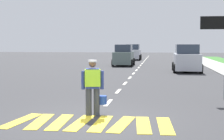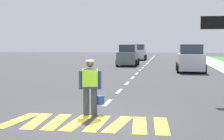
# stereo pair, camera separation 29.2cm
# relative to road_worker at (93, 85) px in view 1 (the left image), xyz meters

# --- Properties ---
(ground_plane) EXTENTS (96.00, 96.00, 0.00)m
(ground_plane) POSITION_rel_road_worker_xyz_m (0.12, 20.48, -0.93)
(ground_plane) COLOR #333335
(crosswalk_stripes) EXTENTS (4.55, 1.93, 0.01)m
(crosswalk_stripes) POSITION_rel_road_worker_xyz_m (0.12, -1.00, -0.92)
(crosswalk_stripes) COLOR yellow
(crosswalk_stripes) RESTS_ON ground
(lane_center_line) EXTENTS (0.14, 46.40, 0.01)m
(lane_center_line) POSITION_rel_road_worker_xyz_m (0.12, 24.68, -0.93)
(lane_center_line) COLOR silver
(lane_center_line) RESTS_ON ground
(road_worker) EXTENTS (0.73, 0.48, 1.67)m
(road_worker) POSITION_rel_road_worker_xyz_m (0.00, 0.00, 0.00)
(road_worker) COLOR #383D4C
(road_worker) RESTS_ON ground
(lane_direction_sign) EXTENTS (1.16, 0.11, 3.20)m
(lane_direction_sign) POSITION_rel_road_worker_xyz_m (4.23, 3.63, 1.48)
(lane_direction_sign) COLOR gray
(lane_direction_sign) RESTS_ON ground
(car_oncoming_second) EXTENTS (1.96, 3.98, 2.03)m
(car_oncoming_second) POSITION_rel_road_worker_xyz_m (-1.48, 22.59, 0.01)
(car_oncoming_second) COLOR slate
(car_oncoming_second) RESTS_ON ground
(car_parked_far) EXTENTS (2.10, 4.01, 2.07)m
(car_parked_far) POSITION_rel_road_worker_xyz_m (3.98, 16.28, 0.03)
(car_parked_far) COLOR silver
(car_parked_far) RESTS_ON ground
(car_oncoming_third) EXTENTS (2.09, 4.27, 2.01)m
(car_oncoming_third) POSITION_rel_road_worker_xyz_m (-1.49, 34.00, 0.01)
(car_oncoming_third) COLOR silver
(car_oncoming_third) RESTS_ON ground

